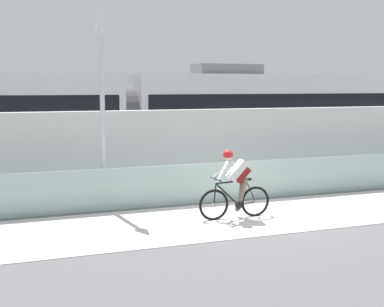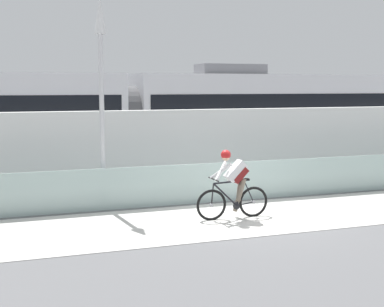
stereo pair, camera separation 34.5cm
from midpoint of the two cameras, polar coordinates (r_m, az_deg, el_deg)
The scene contains 9 objects.
ground_plane at distance 12.95m, azimuth 5.67°, elevation -6.57°, with size 200.00×200.00×0.00m, color slate.
bike_path_deck at distance 12.95m, azimuth 5.67°, elevation -6.55°, with size 32.00×3.20×0.01m, color silver.
glass_parapet at distance 14.49m, azimuth 2.45°, elevation -2.98°, with size 32.00×0.05×1.04m, color #ADC6C1.
concrete_barrier_wall at distance 16.05m, azimuth -0.07°, elevation 0.39°, with size 32.00×0.36×2.36m, color white.
tram_rail_near at distance 18.54m, azimuth -2.77°, elevation -2.39°, with size 32.00×0.08×0.01m, color #595654.
tram_rail_far at distance 19.89m, azimuth -4.05°, elevation -1.75°, with size 32.00×0.08×0.01m, color #595654.
tram at distance 18.64m, azimuth -7.60°, elevation 3.45°, with size 22.56×2.54×3.81m.
cyclist_on_bike at distance 12.59m, azimuth 3.75°, elevation -3.31°, with size 1.77×0.58×1.61m.
lamp_post_antenna at distance 13.66m, azimuth -10.10°, elevation 7.99°, with size 0.28×0.28×5.20m.
Camera 1 is at (-5.78, -11.21, 3.05)m, focal length 51.19 mm.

